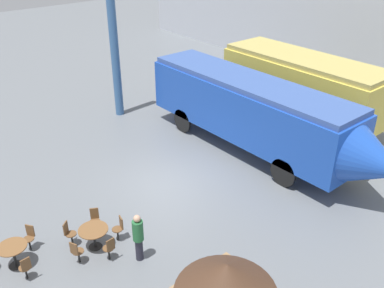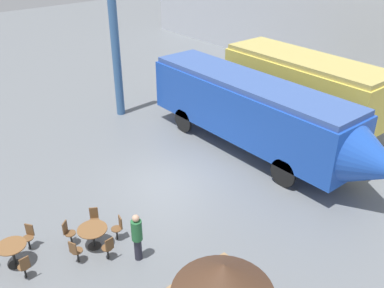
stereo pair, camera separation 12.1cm
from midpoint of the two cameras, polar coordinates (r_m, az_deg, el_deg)
The scene contains 14 objects.
ground_plane at distance 17.49m, azimuth -3.24°, elevation -5.10°, with size 80.00×80.00×0.00m, color slate.
passenger_coach_vintage at distance 22.31m, azimuth 14.80°, elevation 7.79°, with size 8.50×2.83×3.53m.
streamlined_locomotive at distance 18.79m, azimuth 9.40°, elevation 4.06°, with size 12.60×2.47×3.35m.
cafe_table_near at distance 14.38m, azimuth -12.87°, elevation -11.38°, with size 0.96×0.96×0.72m.
cafe_table_mid at distance 14.45m, azimuth -22.65°, elevation -12.84°, with size 0.90×0.90×0.76m.
cafe_chair_0 at distance 14.58m, azimuth -9.55°, elevation -10.79°, with size 0.36×0.38×0.87m.
cafe_chair_1 at distance 15.10m, azimuth -12.69°, elevation -9.58°, with size 0.40×0.39×0.87m.
cafe_chair_2 at distance 14.74m, azimuth -15.99°, elevation -11.14°, with size 0.41×0.40×0.87m.
cafe_chair_3 at distance 13.96m, azimuth -15.07°, elevation -13.54°, with size 0.38×0.40×0.87m.
cafe_chair_4 at distance 13.86m, azimuth -10.84°, elevation -13.33°, with size 0.37×0.36×0.87m.
cafe_chair_5 at distance 14.98m, azimuth -20.71°, elevation -11.27°, with size 0.40×0.40×0.87m.
cafe_chair_7 at distance 13.90m, azimuth -21.20°, elevation -14.92°, with size 0.36×0.36×0.87m.
visitor_person at distance 13.49m, azimuth -7.08°, elevation -12.02°, with size 0.34×0.34×1.70m.
support_pillar at distance 22.52m, azimuth -10.08°, elevation 13.37°, with size 0.44×0.44×8.00m.
Camera 2 is at (11.94, -8.50, 9.56)m, focal length 40.00 mm.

